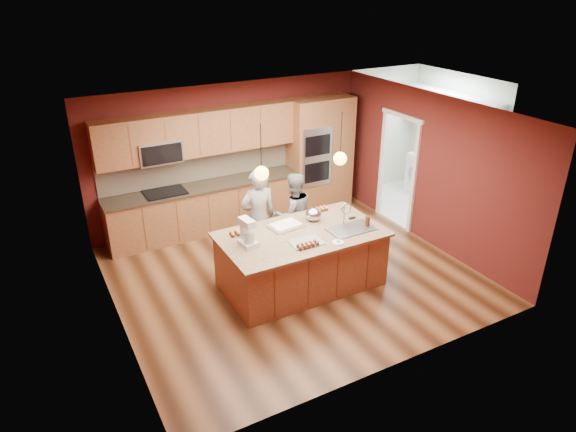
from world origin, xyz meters
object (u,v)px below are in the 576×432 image
island (302,259)px  person_right (293,215)px  stand_mixer (247,234)px  person_left (258,218)px  mixing_bowl (313,214)px

island → person_right: (0.37, 0.95, 0.28)m
island → stand_mixer: 1.08m
island → stand_mixer: stand_mixer is taller
person_left → person_right: 0.67m
person_left → stand_mixer: (-0.59, -0.89, 0.25)m
island → person_left: size_ratio=1.47×
mixing_bowl → stand_mixer: bearing=-169.0°
person_left → stand_mixer: person_left is taller
island → stand_mixer: (-0.88, 0.06, 0.62)m
person_left → mixing_bowl: (0.67, -0.65, 0.18)m
person_right → mixing_bowl: size_ratio=5.71×
island → person_right: 1.06m
island → stand_mixer: size_ratio=6.08×
person_left → stand_mixer: bearing=59.5°
stand_mixer → mixing_bowl: 1.28m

